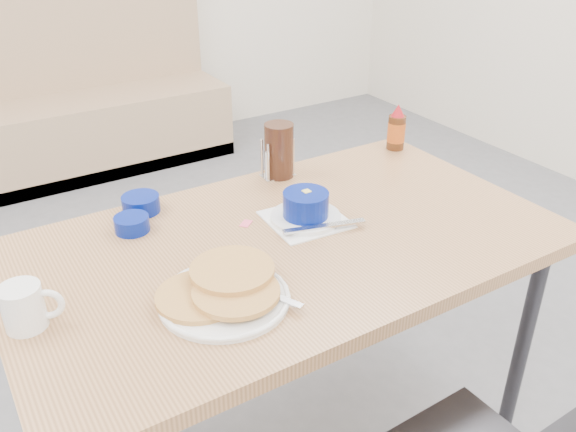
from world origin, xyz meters
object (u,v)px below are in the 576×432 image
amber_tumbler (279,150)px  syrup_bottle (396,130)px  grits_setting (306,209)px  pancake_plate (224,292)px  condiment_caddy (278,163)px  coffee_mug (25,306)px  creamer_bowl (132,224)px  dining_table (287,259)px  butter_bowl (141,204)px  booth_bench (64,113)px

amber_tumbler → syrup_bottle: amber_tumbler is taller
grits_setting → amber_tumbler: (0.09, 0.28, 0.05)m
pancake_plate → condiment_caddy: (0.43, 0.49, 0.02)m
coffee_mug → pancake_plate: bearing=-19.0°
syrup_bottle → amber_tumbler: bearing=177.3°
coffee_mug → creamer_bowl: coffee_mug is taller
pancake_plate → grits_setting: 0.40m
grits_setting → condiment_caddy: 0.30m
creamer_bowl → amber_tumbler: amber_tumbler is taller
amber_tumbler → dining_table: bearing=-118.2°
amber_tumbler → condiment_caddy: bearing=180.0°
dining_table → butter_bowl: size_ratio=13.57×
booth_bench → syrup_bottle: 2.35m
coffee_mug → condiment_caddy: bearing=23.8°
booth_bench → grits_setting: bearing=-87.8°
grits_setting → butter_bowl: 0.46m
coffee_mug → butter_bowl: bearing=44.0°
coffee_mug → amber_tumbler: 0.89m
syrup_bottle → pancake_plate: bearing=-152.2°
coffee_mug → grits_setting: bearing=5.7°
butter_bowl → amber_tumbler: 0.45m
syrup_bottle → booth_bench: bearing=105.9°
creamer_bowl → butter_bowl: 0.11m
dining_table → amber_tumbler: amber_tumbler is taller
booth_bench → amber_tumbler: 2.26m
grits_setting → syrup_bottle: syrup_bottle is taller
coffee_mug → syrup_bottle: 1.31m
coffee_mug → syrup_bottle: bearing=14.8°
pancake_plate → dining_table: bearing=30.1°
pancake_plate → syrup_bottle: bearing=27.8°
butter_bowl → syrup_bottle: syrup_bottle is taller
coffee_mug → syrup_bottle: (1.26, 0.34, 0.02)m
grits_setting → amber_tumbler: amber_tumbler is taller
booth_bench → grits_setting: booth_bench is taller
condiment_caddy → grits_setting: bearing=-103.1°
grits_setting → amber_tumbler: size_ratio=1.34×
coffee_mug → amber_tumbler: (0.81, 0.36, 0.03)m
butter_bowl → syrup_bottle: (0.90, -0.02, 0.04)m
booth_bench → butter_bowl: bearing=-96.8°
dining_table → amber_tumbler: 0.41m
creamer_bowl → condiment_caddy: 0.51m
coffee_mug → condiment_caddy: condiment_caddy is taller
amber_tumbler → butter_bowl: bearing=180.0°
dining_table → pancake_plate: (-0.25, -0.15, 0.08)m
creamer_bowl → butter_bowl: bearing=57.5°
booth_bench → grits_setting: 2.52m
condiment_caddy → butter_bowl: bearing=-177.0°
amber_tumbler → syrup_bottle: (0.45, -0.02, -0.02)m
dining_table → grits_setting: grits_setting is taller
dining_table → amber_tumbler: bearing=61.8°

